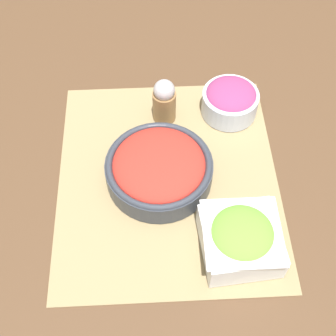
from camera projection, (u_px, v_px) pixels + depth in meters
The scene contains 6 objects.
ground_plane at pixel (168, 178), 0.87m from camera, with size 3.00×3.00×0.00m, color #513823.
placemat at pixel (168, 178), 0.86m from camera, with size 0.47×0.40×0.00m.
tomato_bowl at pixel (159, 169), 0.83m from camera, with size 0.19×0.19×0.06m.
onion_bowl at pixel (230, 100), 0.93m from camera, with size 0.11×0.11×0.06m.
lettuce_bowl at pixel (241, 238), 0.75m from camera, with size 0.13×0.13×0.07m.
pepper_shaker at pixel (163, 101), 0.91m from camera, with size 0.05×0.05×0.10m.
Camera 1 is at (0.48, -0.02, 0.72)m, focal length 50.00 mm.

